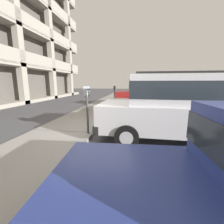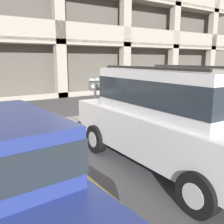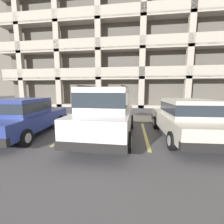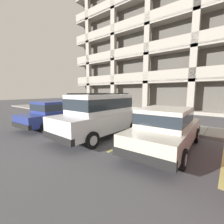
# 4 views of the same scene
# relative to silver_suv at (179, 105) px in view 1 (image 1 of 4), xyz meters

# --- Properties ---
(ground_plane) EXTENTS (80.00, 80.00, 0.10)m
(ground_plane) POSITION_rel_silver_suv_xyz_m (-0.07, 2.45, -1.14)
(ground_plane) COLOR #4C4C51
(sidewalk) EXTENTS (40.00, 2.20, 0.12)m
(sidewalk) POSITION_rel_silver_suv_xyz_m (-0.07, 3.75, -1.03)
(sidewalk) COLOR gray
(sidewalk) RESTS_ON ground_plane
(parking_stall_lines) EXTENTS (13.05, 4.80, 0.01)m
(parking_stall_lines) POSITION_rel_silver_suv_xyz_m (1.54, 1.05, -1.08)
(parking_stall_lines) COLOR #DBD16B
(parking_stall_lines) RESTS_ON ground_plane
(silver_suv) EXTENTS (2.08, 4.81, 2.03)m
(silver_suv) POSITION_rel_silver_suv_xyz_m (0.00, 0.00, 0.00)
(silver_suv) COLOR silver
(silver_suv) RESTS_ON ground_plane
(dark_hatchback) EXTENTS (1.98, 4.55, 1.54)m
(dark_hatchback) POSITION_rel_silver_suv_xyz_m (3.01, 0.24, -0.27)
(dark_hatchback) COLOR beige
(dark_hatchback) RESTS_ON ground_plane
(blue_coupe) EXTENTS (2.32, 4.93, 2.03)m
(blue_coupe) POSITION_rel_silver_suv_xyz_m (6.20, 0.23, 0.00)
(blue_coupe) COLOR red
(blue_coupe) RESTS_ON ground_plane
(parking_meter_near) EXTENTS (0.35, 0.12, 1.52)m
(parking_meter_near) POSITION_rel_silver_suv_xyz_m (-0.16, 2.80, 0.16)
(parking_meter_near) COLOR #47474C
(parking_meter_near) RESTS_ON sidewalk
(parking_meter_far) EXTENTS (0.35, 0.12, 1.48)m
(parking_meter_far) POSITION_rel_silver_suv_xyz_m (6.31, 2.83, 0.14)
(parking_meter_far) COLOR #47474C
(parking_meter_far) RESTS_ON sidewalk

